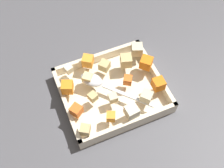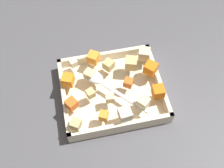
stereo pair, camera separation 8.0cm
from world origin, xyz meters
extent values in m
plane|color=#4C4C51|center=(0.00, 0.00, 0.00)|extent=(4.00, 4.00, 0.00)
cube|color=beige|center=(-0.01, 0.01, 0.01)|extent=(0.30, 0.26, 0.01)
cube|color=beige|center=(-0.01, -0.12, 0.03)|extent=(0.30, 0.01, 0.03)
cube|color=beige|center=(-0.01, 0.13, 0.03)|extent=(0.30, 0.01, 0.03)
cube|color=beige|center=(-0.15, 0.01, 0.03)|extent=(0.01, 0.26, 0.03)
cube|color=beige|center=(0.14, 0.01, 0.03)|extent=(0.01, 0.26, 0.03)
cube|color=orange|center=(-0.05, 0.02, 0.06)|extent=(0.03, 0.03, 0.02)
cube|color=orange|center=(0.12, -0.03, 0.06)|extent=(0.04, 0.04, 0.03)
cube|color=orange|center=(0.04, 0.10, 0.06)|extent=(0.03, 0.03, 0.02)
cube|color=orange|center=(-0.13, 0.06, 0.06)|extent=(0.03, 0.03, 0.03)
cube|color=orange|center=(-0.13, -0.02, 0.06)|extent=(0.05, 0.05, 0.03)
cube|color=orange|center=(0.03, -0.09, 0.06)|extent=(0.04, 0.04, 0.03)
cube|color=orange|center=(0.12, 0.05, 0.06)|extent=(0.04, 0.04, 0.03)
cube|color=tan|center=(-0.01, -0.06, 0.06)|extent=(0.04, 0.04, 0.03)
cube|color=#E0CC89|center=(0.05, -0.04, 0.06)|extent=(0.04, 0.04, 0.03)
cube|color=tan|center=(-0.08, -0.05, 0.06)|extent=(0.04, 0.04, 0.03)
cube|color=beige|center=(0.09, -0.09, 0.06)|extent=(0.03, 0.03, 0.02)
cube|color=beige|center=(-0.13, -0.07, 0.06)|extent=(0.04, 0.04, 0.03)
cube|color=tan|center=(0.06, 0.03, 0.06)|extent=(0.03, 0.03, 0.02)
cube|color=tan|center=(0.11, 0.11, 0.06)|extent=(0.03, 0.03, 0.03)
cube|color=beige|center=(0.01, 0.05, 0.06)|extent=(0.03, 0.03, 0.02)
cube|color=beige|center=(-0.08, 0.09, 0.06)|extent=(0.04, 0.04, 0.03)
cube|color=beige|center=(-0.02, 0.11, 0.06)|extent=(0.04, 0.04, 0.03)
ellipsoid|color=silver|center=(0.04, -0.03, 0.06)|extent=(0.08, 0.08, 0.02)
cube|color=silver|center=(-0.04, 0.06, 0.05)|extent=(0.12, 0.13, 0.01)
camera|label=1|loc=(0.16, 0.40, 0.73)|focal=44.02mm
camera|label=2|loc=(0.08, 0.42, 0.73)|focal=44.02mm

